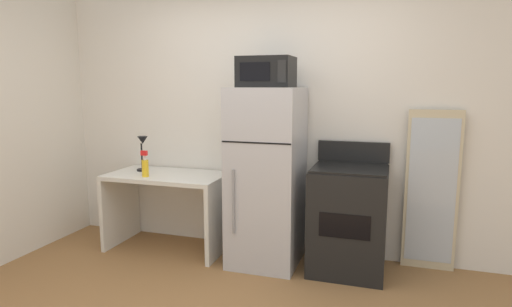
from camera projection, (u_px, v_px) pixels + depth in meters
The scene contains 8 objects.
wall_back_white at pixel (270, 117), 4.12m from camera, with size 5.00×0.10×2.60m, color silver.
desk at pixel (168, 197), 4.17m from camera, with size 1.14×0.62×0.75m.
desk_lamp at pixel (142, 147), 4.23m from camera, with size 0.14×0.12×0.35m.
spray_bottle at pixel (145, 166), 3.99m from camera, with size 0.06×0.06×0.25m.
refrigerator at pixel (267, 177), 3.81m from camera, with size 0.60×0.67×1.58m.
microwave at pixel (266, 72), 3.64m from camera, with size 0.46×0.35×0.26m.
oven_range at pixel (348, 218), 3.66m from camera, with size 0.63×0.61×1.10m.
leaning_mirror at pixel (431, 191), 3.66m from camera, with size 0.44×0.03×1.40m.
Camera 1 is at (1.13, -2.27, 1.60)m, focal length 29.86 mm.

